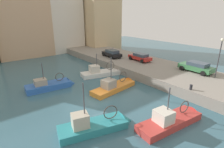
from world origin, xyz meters
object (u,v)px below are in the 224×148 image
fishing_boat_red (172,122)px  parked_car_green (196,67)px  quay_streetlamp (220,52)px  fishing_boat_teal (98,128)px  fishing_boat_white (103,74)px  fishing_boat_blue (52,87)px  fishing_boat_orange (116,88)px  parked_car_black (112,53)px  mooring_bollard_mid (191,87)px  parked_car_red (140,57)px

fishing_boat_red → parked_car_green: 12.19m
fishing_boat_red → quay_streetlamp: size_ratio=1.42×
fishing_boat_teal → fishing_boat_white: 13.07m
fishing_boat_blue → quay_streetlamp: (15.97, -12.07, 4.36)m
fishing_boat_red → fishing_boat_orange: size_ratio=0.99×
fishing_boat_blue → parked_car_black: fishing_boat_blue is taller
quay_streetlamp → fishing_boat_red: bearing=-172.4°
fishing_boat_white → quay_streetlamp: size_ratio=1.39×
fishing_boat_red → fishing_boat_white: (2.60, 13.64, 0.00)m
fishing_boat_blue → mooring_bollard_mid: fishing_boat_blue is taller
fishing_boat_white → fishing_boat_teal: bearing=-127.2°
fishing_boat_orange → parked_car_green: bearing=-22.1°
fishing_boat_teal → parked_car_green: size_ratio=1.43×
quay_streetlamp → fishing_boat_white: bearing=123.9°
parked_car_black → quay_streetlamp: bearing=-79.3°
fishing_boat_teal → parked_car_black: size_ratio=1.47×
quay_streetlamp → fishing_boat_teal: bearing=173.7°
parked_car_red → parked_car_black: bearing=112.4°
mooring_bollard_mid → parked_car_green: bearing=23.8°
fishing_boat_blue → parked_car_black: bearing=19.2°
parked_car_red → parked_car_green: 8.96m
fishing_boat_orange → quay_streetlamp: (9.97, -6.98, 4.31)m
fishing_boat_teal → fishing_boat_orange: bearing=40.4°
fishing_boat_blue → parked_car_red: (14.92, -0.54, 1.75)m
fishing_boat_blue → parked_car_red: 15.04m
fishing_boat_teal → parked_car_red: size_ratio=1.50×
parked_car_green → fishing_boat_teal: bearing=-176.8°
parked_car_green → fishing_boat_orange: bearing=157.9°
fishing_boat_teal → fishing_boat_blue: bearing=89.4°
fishing_boat_teal → parked_car_red: 18.00m
fishing_boat_teal → fishing_boat_orange: size_ratio=0.91×
parked_car_red → quay_streetlamp: size_ratio=0.87×
fishing_boat_red → parked_car_green: fishing_boat_red is taller
fishing_boat_orange → mooring_bollard_mid: 8.33m
fishing_boat_teal → fishing_boat_red: size_ratio=0.92×
fishing_boat_red → quay_streetlamp: quay_streetlamp is taller
parked_car_black → fishing_boat_white: bearing=-139.3°
fishing_boat_blue → fishing_boat_white: (7.79, 0.12, 0.04)m
fishing_boat_red → fishing_boat_white: size_ratio=1.03×
mooring_bollard_mid → quay_streetlamp: (5.65, 0.01, 2.98)m
fishing_boat_teal → fishing_boat_blue: (0.10, 10.29, -0.04)m
fishing_boat_teal → fishing_boat_white: bearing=52.8°
fishing_boat_blue → quay_streetlamp: bearing=-37.1°
mooring_bollard_mid → fishing_boat_white: bearing=101.7°
fishing_boat_teal → quay_streetlamp: (16.07, -1.78, 4.32)m
fishing_boat_orange → fishing_boat_white: bearing=71.1°
mooring_bollard_mid → fishing_boat_orange: bearing=121.7°
fishing_boat_red → quay_streetlamp: 11.71m
fishing_boat_red → parked_car_red: (9.73, 12.99, 1.71)m
fishing_boat_teal → fishing_boat_orange: (6.10, 5.20, 0.02)m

